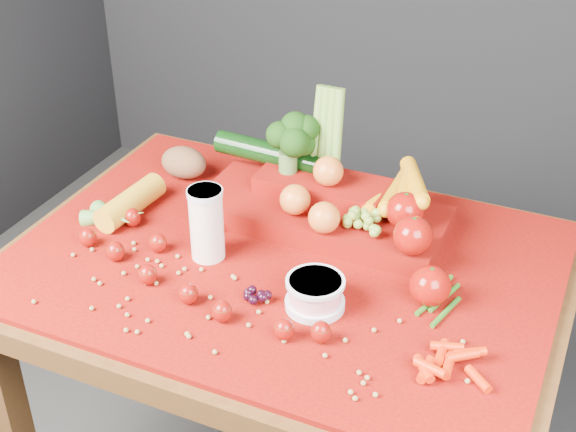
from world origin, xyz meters
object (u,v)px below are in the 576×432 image
at_px(yogurt_bowl, 315,293).
at_px(produce_mound, 333,201).
at_px(table, 284,301).
at_px(milk_glass, 206,221).

height_order(yogurt_bowl, produce_mound, produce_mound).
bearing_deg(table, produce_mound, 75.60).
relative_size(milk_glass, produce_mound, 0.25).
bearing_deg(yogurt_bowl, milk_glass, 166.03).
bearing_deg(produce_mound, table, -104.40).
distance_m(table, milk_glass, 0.24).
height_order(table, yogurt_bowl, yogurt_bowl).
distance_m(table, yogurt_bowl, 0.21).
height_order(milk_glass, yogurt_bowl, milk_glass).
bearing_deg(yogurt_bowl, table, 134.62).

